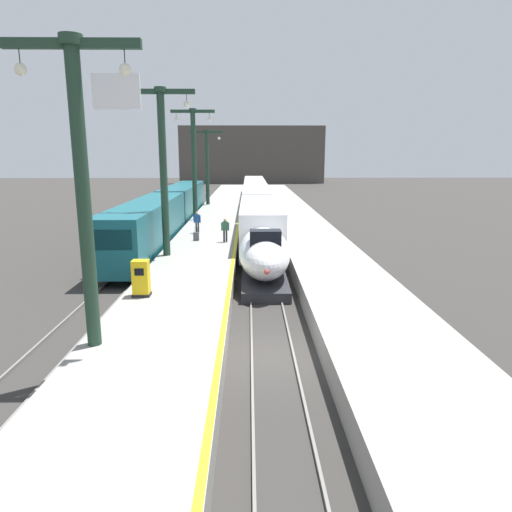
% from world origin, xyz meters
% --- Properties ---
extents(ground_plane, '(260.00, 260.00, 0.00)m').
position_xyz_m(ground_plane, '(0.00, 0.00, 0.00)').
color(ground_plane, '#33302D').
extents(platform_left, '(4.80, 110.00, 1.05)m').
position_xyz_m(platform_left, '(-4.05, 24.75, 0.53)').
color(platform_left, gray).
rests_on(platform_left, ground).
extents(platform_right, '(4.80, 110.00, 1.05)m').
position_xyz_m(platform_right, '(4.05, 24.75, 0.53)').
color(platform_right, gray).
rests_on(platform_right, ground).
extents(platform_left_safety_stripe, '(0.20, 107.80, 0.01)m').
position_xyz_m(platform_left_safety_stripe, '(-1.77, 24.75, 1.05)').
color(platform_left_safety_stripe, yellow).
rests_on(platform_left_safety_stripe, platform_left).
extents(rail_main_left, '(0.08, 110.00, 0.12)m').
position_xyz_m(rail_main_left, '(-0.75, 27.50, 0.06)').
color(rail_main_left, slate).
rests_on(rail_main_left, ground).
extents(rail_main_right, '(0.08, 110.00, 0.12)m').
position_xyz_m(rail_main_right, '(0.75, 27.50, 0.06)').
color(rail_main_right, slate).
rests_on(rail_main_right, ground).
extents(rail_secondary_left, '(0.08, 110.00, 0.12)m').
position_xyz_m(rail_secondary_left, '(-8.85, 27.50, 0.06)').
color(rail_secondary_left, slate).
rests_on(rail_secondary_left, ground).
extents(rail_secondary_right, '(0.08, 110.00, 0.12)m').
position_xyz_m(rail_secondary_right, '(-7.35, 27.50, 0.06)').
color(rail_secondary_right, slate).
rests_on(rail_secondary_right, ground).
extents(highspeed_train_main, '(2.92, 57.32, 3.60)m').
position_xyz_m(highspeed_train_main, '(0.00, 33.70, 1.95)').
color(highspeed_train_main, silver).
rests_on(highspeed_train_main, ground).
extents(regional_train_adjacent, '(2.85, 36.60, 3.80)m').
position_xyz_m(regional_train_adjacent, '(-8.10, 26.57, 2.13)').
color(regional_train_adjacent, '#145660').
rests_on(regional_train_adjacent, ground).
extents(station_column_near, '(4.00, 0.68, 9.41)m').
position_xyz_m(station_column_near, '(-5.84, -1.20, 6.80)').
color(station_column_near, '#1E3828').
rests_on(station_column_near, platform_left).
extents(station_column_mid, '(4.00, 0.68, 9.84)m').
position_xyz_m(station_column_mid, '(-5.90, 12.49, 6.92)').
color(station_column_mid, '#1E3828').
rests_on(station_column_mid, platform_left).
extents(station_column_far, '(4.00, 0.68, 10.14)m').
position_xyz_m(station_column_far, '(-5.90, 28.34, 7.08)').
color(station_column_far, '#1E3828').
rests_on(station_column_far, platform_left).
extents(station_column_distant, '(4.00, 0.68, 8.94)m').
position_xyz_m(station_column_distant, '(-5.90, 42.16, 6.45)').
color(station_column_distant, '#1E3828').
rests_on(station_column_distant, platform_left).
extents(passenger_near_edge, '(0.57, 0.24, 1.69)m').
position_xyz_m(passenger_near_edge, '(-2.51, 16.79, 2.04)').
color(passenger_near_edge, '#23232D').
rests_on(passenger_near_edge, platform_left).
extents(passenger_mid_platform, '(0.56, 0.27, 1.69)m').
position_xyz_m(passenger_mid_platform, '(-4.90, 20.67, 2.04)').
color(passenger_mid_platform, '#23232D').
rests_on(passenger_mid_platform, platform_left).
extents(rolling_suitcase, '(0.40, 0.22, 0.98)m').
position_xyz_m(rolling_suitcase, '(-4.63, 17.39, 1.35)').
color(rolling_suitcase, '#4C4C51').
rests_on(rolling_suitcase, platform_left).
extents(ticket_machine_yellow, '(0.76, 0.62, 1.60)m').
position_xyz_m(ticket_machine_yellow, '(-5.55, 4.08, 1.79)').
color(ticket_machine_yellow, yellow).
rests_on(ticket_machine_yellow, platform_left).
extents(terminus_back_wall, '(36.00, 2.00, 14.00)m').
position_xyz_m(terminus_back_wall, '(0.00, 102.00, 7.00)').
color(terminus_back_wall, '#4C4742').
rests_on(terminus_back_wall, ground).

